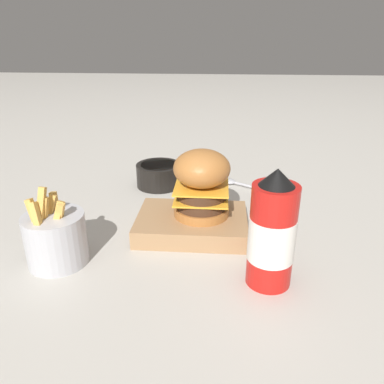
{
  "coord_description": "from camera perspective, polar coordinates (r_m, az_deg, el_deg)",
  "views": [
    {
      "loc": [
        0.04,
        -0.63,
        0.36
      ],
      "look_at": [
        -0.01,
        0.02,
        0.09
      ],
      "focal_mm": 35.0,
      "sensor_mm": 36.0,
      "label": 1
    }
  ],
  "objects": [
    {
      "name": "ground_plane",
      "position": [
        0.72,
        0.84,
        -6.88
      ],
      "size": [
        6.0,
        6.0,
        0.0
      ],
      "primitive_type": "plane",
      "color": "#B7B2A8"
    },
    {
      "name": "serving_board",
      "position": [
        0.74,
        -0.0,
        -4.85
      ],
      "size": [
        0.21,
        0.15,
        0.04
      ],
      "color": "#A37A51",
      "rests_on": "ground_plane"
    },
    {
      "name": "burger",
      "position": [
        0.71,
        1.48,
        1.43
      ],
      "size": [
        0.11,
        0.11,
        0.13
      ],
      "color": "#AD6B33",
      "rests_on": "serving_board"
    },
    {
      "name": "ketchup_bottle",
      "position": [
        0.57,
        12.08,
        -6.2
      ],
      "size": [
        0.07,
        0.07,
        0.19
      ],
      "color": "red",
      "rests_on": "ground_plane"
    },
    {
      "name": "fries_basket",
      "position": [
        0.67,
        -20.07,
        -6.56
      ],
      "size": [
        0.1,
        0.1,
        0.14
      ],
      "color": "#B7B7BC",
      "rests_on": "ground_plane"
    },
    {
      "name": "side_bowl",
      "position": [
        0.95,
        -5.06,
        2.68
      ],
      "size": [
        0.11,
        0.11,
        0.06
      ],
      "color": "black",
      "rests_on": "ground_plane"
    },
    {
      "name": "spoon",
      "position": [
        0.97,
        6.33,
        1.47
      ],
      "size": [
        0.14,
        0.1,
        0.01
      ],
      "rotation": [
        0.0,
        0.0,
        2.6
      ],
      "color": "#B2B2B7",
      "rests_on": "ground_plane"
    },
    {
      "name": "ketchup_puddle",
      "position": [
        0.84,
        11.79,
        -2.68
      ],
      "size": [
        0.05,
        0.05,
        0.0
      ],
      "color": "#9E140F",
      "rests_on": "ground_plane"
    }
  ]
}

